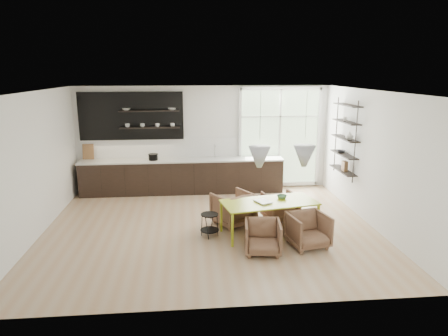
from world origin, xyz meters
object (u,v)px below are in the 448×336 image
(armchair_back_left, at_px, (233,208))
(armchair_front_left, at_px, (263,237))
(armchair_back_right, at_px, (280,207))
(armchair_front_right, at_px, (308,230))
(dining_table, at_px, (269,204))
(wire_stool, at_px, (210,222))

(armchair_back_left, height_order, armchair_front_left, armchair_back_left)
(armchair_back_left, distance_m, armchair_back_right, 1.08)
(armchair_back_left, bearing_deg, armchair_front_left, 74.53)
(armchair_front_left, xyz_separation_m, armchair_front_right, (0.92, 0.21, 0.02))
(dining_table, xyz_separation_m, armchair_back_left, (-0.67, 0.61, -0.29))
(wire_stool, bearing_deg, dining_table, 0.66)
(armchair_front_left, distance_m, wire_stool, 1.26)
(dining_table, relative_size, armchair_front_left, 3.04)
(dining_table, relative_size, armchair_back_right, 2.89)
(armchair_back_right, bearing_deg, armchair_front_right, 87.21)
(armchair_back_right, xyz_separation_m, armchair_front_left, (-0.69, -1.60, -0.02))
(armchair_back_left, relative_size, armchair_front_left, 1.18)
(dining_table, bearing_deg, armchair_back_right, 50.00)
(armchair_front_right, distance_m, wire_stool, 1.96)
(armchair_back_right, bearing_deg, wire_stool, 12.74)
(wire_stool, bearing_deg, armchair_front_left, -42.23)
(dining_table, distance_m, armchair_front_right, 0.96)
(armchair_front_right, relative_size, wire_stool, 1.49)
(dining_table, relative_size, wire_stool, 4.26)
(armchair_back_right, bearing_deg, armchair_back_left, -5.17)
(armchair_front_left, bearing_deg, armchair_back_left, 111.34)
(armchair_front_right, bearing_deg, armchair_back_right, 87.15)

